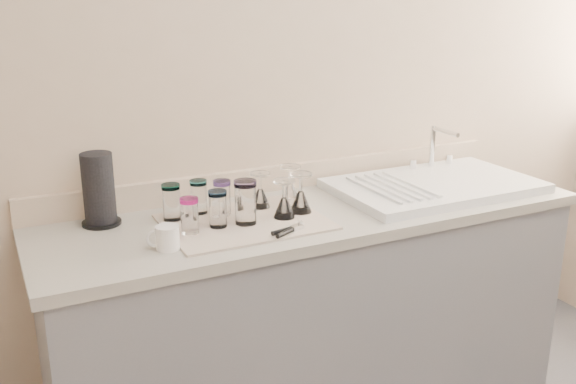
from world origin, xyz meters
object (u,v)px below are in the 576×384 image
goblet_front_left (284,205)px  paper_towel_roll (99,190)px  tumbler_magenta (190,215)px  tumbler_purple (222,197)px  tumbler_blue (218,209)px  can_opener (289,230)px  tumbler_teal (171,202)px  goblet_back_right (290,190)px  tumbler_cyan (199,197)px  goblet_back_left (260,196)px  tumbler_lavender (246,202)px  sink_unit (434,185)px  goblet_front_right (301,199)px  white_mug (167,238)px

goblet_front_left → paper_towel_roll: 0.64m
tumbler_magenta → goblet_front_left: 0.35m
tumbler_purple → tumbler_blue: bearing=-117.5°
tumbler_blue → can_opener: (0.19, -0.16, -0.06)m
goblet_front_left → tumbler_teal: bearing=157.0°
goblet_back_right → goblet_front_left: size_ratio=1.04×
tumbler_cyan → goblet_back_left: 0.23m
tumbler_magenta → goblet_front_left: goblet_front_left is taller
tumbler_teal → tumbler_blue: size_ratio=1.01×
goblet_back_right → can_opener: size_ratio=1.11×
tumbler_purple → tumbler_lavender: (0.04, -0.13, 0.01)m
sink_unit → tumbler_purple: size_ratio=6.52×
goblet_back_right → goblet_front_right: (-0.02, -0.12, 0.00)m
goblet_front_left → can_opener: (-0.05, -0.14, -0.04)m
tumbler_lavender → sink_unit: bearing=3.3°
tumbler_magenta → goblet_back_left: bearing=24.0°
tumbler_purple → paper_towel_roll: size_ratio=0.50×
tumbler_blue → can_opener: bearing=-39.7°
goblet_back_left → paper_towel_roll: size_ratio=0.52×
paper_towel_roll → tumbler_teal: bearing=-20.1°
goblet_back_left → can_opener: 0.29m
sink_unit → tumbler_blue: size_ratio=6.43×
tumbler_cyan → can_opener: 0.38m
goblet_back_right → paper_towel_roll: 0.70m
goblet_front_left → goblet_front_right: goblet_front_right is taller
goblet_back_left → goblet_front_right: bearing=-45.9°
tumbler_blue → goblet_front_left: 0.24m
sink_unit → goblet_front_left: bearing=-175.8°
tumbler_teal → tumbler_purple: 0.18m
tumbler_blue → tumbler_cyan: bearing=94.5°
tumbler_blue → goblet_front_right: size_ratio=0.88×
tumbler_purple → tumbler_magenta: bearing=-141.5°
tumbler_magenta → goblet_back_right: bearing=18.1°
tumbler_cyan → tumbler_blue: size_ratio=0.96×
goblet_back_right → goblet_front_right: 0.12m
tumbler_magenta → tumbler_blue: 0.11m
sink_unit → paper_towel_roll: size_ratio=3.23×
tumbler_purple → tumbler_magenta: (-0.16, -0.13, -0.00)m
goblet_back_right → tumbler_magenta: bearing=-161.9°
tumbler_lavender → white_mug: tumbler_lavender is taller
sink_unit → tumbler_lavender: sink_unit is taller
tumbler_magenta → tumbler_lavender: 0.20m
can_opener → goblet_front_right: bearing=51.8°
tumbler_cyan → tumbler_blue: (0.01, -0.16, 0.00)m
tumbler_magenta → goblet_back_left: 0.35m
goblet_back_left → white_mug: bearing=-152.0°
tumbler_teal → paper_towel_roll: paper_towel_roll is taller
tumbler_blue → tumbler_magenta: bearing=-170.9°
tumbler_teal → goblet_back_right: 0.46m
goblet_back_right → tumbler_purple: bearing=-177.1°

